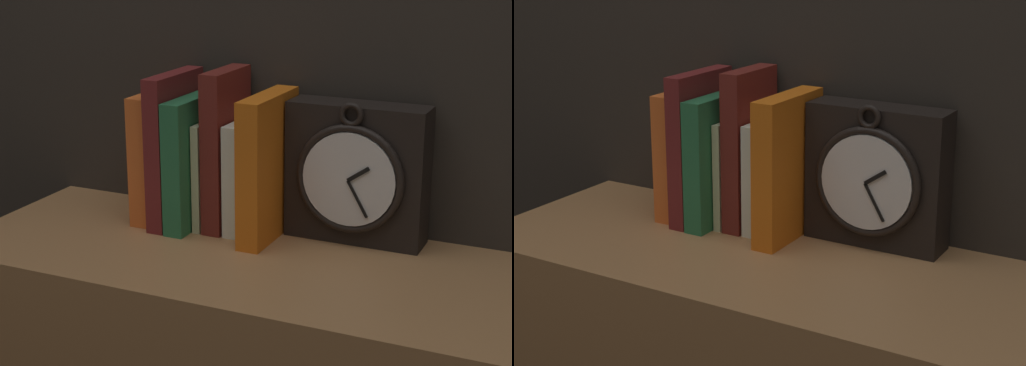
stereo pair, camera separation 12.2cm
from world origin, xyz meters
The scene contains 8 objects.
clock centered at (0.11, 0.13, 0.89)m, with size 0.21×0.08×0.22m.
book_slot0_orange centered at (-0.22, 0.10, 0.89)m, with size 0.04×0.13×0.21m.
book_slot1_maroon centered at (-0.19, 0.09, 0.91)m, with size 0.03×0.15×0.24m.
book_slot2_green centered at (-0.15, 0.09, 0.89)m, with size 0.03×0.15×0.21m.
book_slot3_cream centered at (-0.13, 0.11, 0.87)m, with size 0.01×0.12×0.17m.
book_slot4_maroon centered at (-0.10, 0.11, 0.91)m, with size 0.03×0.12×0.25m.
book_slot5_white centered at (-0.06, 0.11, 0.88)m, with size 0.04×0.12×0.18m.
book_slot6_orange centered at (-0.02, 0.09, 0.90)m, with size 0.04×0.16×0.23m.
Camera 2 is at (0.59, -1.00, 1.26)m, focal length 60.00 mm.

